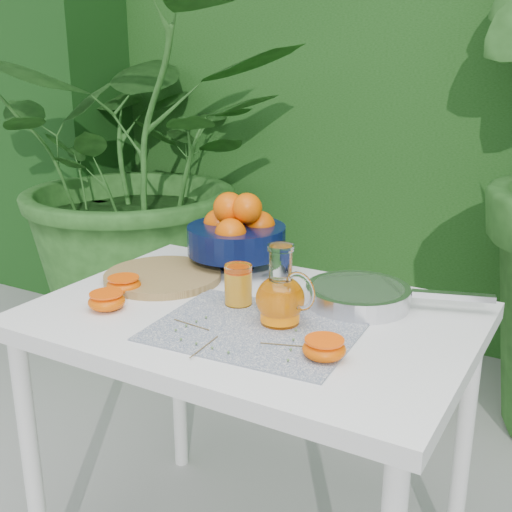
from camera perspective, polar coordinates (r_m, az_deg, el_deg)
The scene contains 11 objects.
hedge_backdrop at distance 3.39m, azimuth 17.32°, elevation 14.60°, with size 8.00×1.65×2.50m.
potted_plant_left at distance 3.08m, azimuth -9.91°, elevation 8.36°, with size 1.69×1.69×1.69m, color #234F1B.
white_table at distance 1.52m, azimuth -0.38°, elevation -7.80°, with size 1.00×0.70×0.75m.
placemat at distance 1.40m, azimuth -0.06°, elevation -6.51°, with size 0.43×0.33×0.00m, color #0C1F47.
cutting_board at distance 1.71m, azimuth -8.28°, elevation -1.82°, with size 0.31×0.31×0.02m, color olive.
fruit_bowl at distance 1.77m, azimuth -1.71°, elevation 2.05°, with size 0.34×0.34×0.22m.
juice_pitcher at distance 1.40m, azimuth 2.23°, elevation -3.63°, with size 0.16×0.13×0.18m.
juice_tumbler at distance 1.51m, azimuth -1.59°, elevation -2.64°, with size 0.09×0.09×0.10m.
saute_pan at distance 1.54m, azimuth 9.19°, elevation -3.43°, with size 0.45×0.31×0.05m.
orange_halves at distance 1.46m, azimuth -7.16°, elevation -4.67°, with size 0.68×0.20×0.04m.
thyme_sprigs at distance 1.34m, azimuth -2.27°, elevation -7.32°, with size 0.35×0.22×0.01m.
Camera 1 is at (0.82, -1.24, 1.32)m, focal length 45.00 mm.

